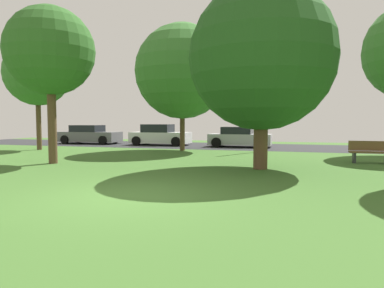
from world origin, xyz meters
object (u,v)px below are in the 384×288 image
object	(u,v)px
oak_tree_left	(262,58)
parked_car_grey	(90,135)
parked_car_white	(160,136)
street_lamp_post	(258,111)
park_bench	(370,152)
maple_tree_near	(50,51)
oak_tree_center	(182,72)
parked_car_silver	(239,138)
oak_tree_right	(37,74)

from	to	relation	value
oak_tree_left	parked_car_grey	world-z (taller)	oak_tree_left
oak_tree_left	parked_car_white	bearing A→B (deg)	127.70
parked_car_white	street_lamp_post	world-z (taller)	street_lamp_post
park_bench	street_lamp_post	world-z (taller)	street_lamp_post
maple_tree_near	oak_tree_left	xyz separation A→B (m)	(8.23, 0.76, -0.52)
oak_tree_center	street_lamp_post	bearing A→B (deg)	3.72
parked_car_silver	street_lamp_post	distance (m)	4.08
maple_tree_near	parked_car_white	xyz separation A→B (m)	(0.24, 11.09, -3.81)
oak_tree_center	parked_car_silver	bearing A→B (deg)	53.31
parked_car_silver	park_bench	xyz separation A→B (m)	(6.42, -7.21, -0.15)
oak_tree_right	maple_tree_near	world-z (taller)	oak_tree_right
street_lamp_post	park_bench	bearing A→B (deg)	-37.60
maple_tree_near	street_lamp_post	xyz separation A→B (m)	(7.45, 7.49, -2.23)
oak_tree_left	oak_tree_center	bearing A→B (deg)	128.05
parked_car_grey	parked_car_silver	distance (m)	11.38
oak_tree_center	parked_car_white	xyz separation A→B (m)	(-2.94, 3.88, -3.86)
parked_car_grey	oak_tree_right	bearing A→B (deg)	-87.27
oak_tree_left	parked_car_silver	bearing A→B (deg)	102.73
maple_tree_near	parked_car_silver	size ratio (longest dim) A/B	1.55
oak_tree_right	parked_car_white	distance (m)	8.78
parked_car_grey	park_bench	xyz separation A→B (m)	(17.81, -7.35, -0.18)
oak_tree_right	oak_tree_center	world-z (taller)	oak_tree_center
oak_tree_center	street_lamp_post	xyz separation A→B (m)	(4.27, 0.28, -2.28)
oak_tree_right	parked_car_white	xyz separation A→B (m)	(5.42, 5.76, -3.82)
oak_tree_center	parked_car_silver	distance (m)	6.05
oak_tree_right	oak_tree_left	distance (m)	14.17
parked_car_silver	parked_car_grey	bearing A→B (deg)	179.29
maple_tree_near	parked_car_silver	world-z (taller)	maple_tree_near
parked_car_silver	oak_tree_right	bearing A→B (deg)	-153.35
oak_tree_right	maple_tree_near	bearing A→B (deg)	-45.89
parked_car_white	park_bench	world-z (taller)	parked_car_white
maple_tree_near	oak_tree_center	distance (m)	7.88
parked_car_grey	street_lamp_post	bearing A→B (deg)	-15.45
maple_tree_near	park_bench	size ratio (longest dim) A/B	3.91
park_bench	oak_tree_right	bearing A→B (deg)	-5.31
oak_tree_center	parked_car_silver	world-z (taller)	oak_tree_center
parked_car_white	maple_tree_near	bearing A→B (deg)	-91.25
parked_car_silver	maple_tree_near	bearing A→B (deg)	-118.54
oak_tree_center	maple_tree_near	bearing A→B (deg)	-113.78
oak_tree_left	parked_car_silver	size ratio (longest dim) A/B	1.63
maple_tree_near	parked_car_silver	xyz separation A→B (m)	(5.93, 10.91, -3.87)
oak_tree_center	parked_car_white	bearing A→B (deg)	127.11
parked_car_silver	park_bench	world-z (taller)	parked_car_silver
parked_car_grey	maple_tree_near	bearing A→B (deg)	-63.77
parked_car_grey	park_bench	size ratio (longest dim) A/B	2.86
parked_car_grey	parked_car_silver	bearing A→B (deg)	-0.71
oak_tree_right	street_lamp_post	distance (m)	13.00
oak_tree_center	park_bench	bearing A→B (deg)	-20.90
maple_tree_near	parked_car_white	distance (m)	11.73
oak_tree_center	street_lamp_post	distance (m)	4.85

